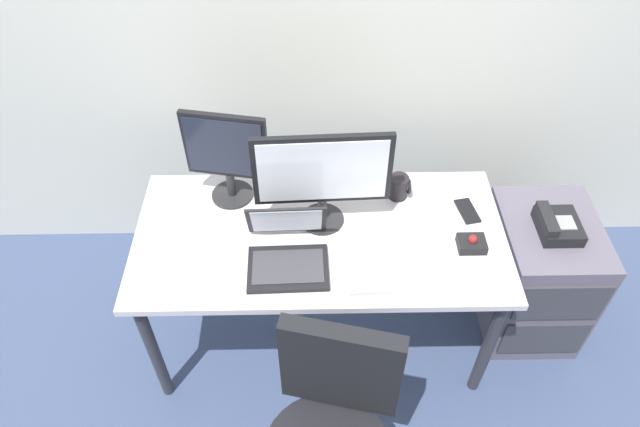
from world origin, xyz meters
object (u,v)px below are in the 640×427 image
object	(u,v)px
keyboard	(401,277)
cell_phone	(467,211)
monitor_main	(322,175)
laptop	(288,251)
trackball_mouse	(472,243)
monitor_side	(226,153)
coffee_mug	(399,187)
desk_phone	(557,225)
file_cabinet	(535,275)

from	to	relation	value
keyboard	cell_phone	world-z (taller)	keyboard
monitor_main	laptop	xyz separation A→B (m)	(-0.14, -0.21, -0.20)
laptop	trackball_mouse	bearing A→B (deg)	3.89
monitor_side	trackball_mouse	xyz separation A→B (m)	(0.98, -0.31, -0.22)
monitor_side	coffee_mug	size ratio (longest dim) A/B	4.03
monitor_main	keyboard	world-z (taller)	monitor_main
monitor_main	cell_phone	xyz separation A→B (m)	(0.62, 0.04, -0.25)
keyboard	laptop	world-z (taller)	laptop
keyboard	laptop	xyz separation A→B (m)	(-0.43, 0.11, 0.04)
monitor_side	laptop	xyz separation A→B (m)	(0.25, -0.36, -0.19)
desk_phone	monitor_main	bearing A→B (deg)	178.91
coffee_mug	monitor_side	bearing A→B (deg)	178.93
desk_phone	trackball_mouse	bearing A→B (deg)	-160.72
cell_phone	laptop	bearing A→B (deg)	-172.92
monitor_side	coffee_mug	bearing A→B (deg)	-1.07
monitor_main	laptop	world-z (taller)	monitor_main
monitor_side	laptop	bearing A→B (deg)	-55.49
monitor_main	monitor_side	world-z (taller)	monitor_main
desk_phone	laptop	xyz separation A→B (m)	(-1.13, -0.19, 0.08)
monitor_side	monitor_main	bearing A→B (deg)	-21.80
file_cabinet	keyboard	size ratio (longest dim) A/B	1.55
file_cabinet	monitor_side	bearing A→B (deg)	173.51
desk_phone	cell_phone	size ratio (longest dim) A/B	1.41
file_cabinet	keyboard	bearing A→B (deg)	-156.20
coffee_mug	cell_phone	distance (m)	0.30
laptop	cell_phone	bearing A→B (deg)	18.13
desk_phone	laptop	distance (m)	1.15
monitor_main	keyboard	bearing A→B (deg)	-46.79
file_cabinet	monitor_main	distance (m)	1.19
keyboard	cell_phone	size ratio (longest dim) A/B	2.95
laptop	monitor_main	bearing A→B (deg)	56.29
monitor_main	cell_phone	distance (m)	0.67
keyboard	cell_phone	distance (m)	0.48
desk_phone	coffee_mug	bearing A→B (deg)	166.24
monitor_main	coffee_mug	xyz separation A→B (m)	(0.33, 0.14, -0.20)
keyboard	file_cabinet	bearing A→B (deg)	23.80
monitor_main	trackball_mouse	bearing A→B (deg)	-14.97
keyboard	coffee_mug	size ratio (longest dim) A/B	3.93
monitor_side	laptop	distance (m)	0.48
file_cabinet	coffee_mug	size ratio (longest dim) A/B	6.11
coffee_mug	monitor_main	bearing A→B (deg)	-156.95
file_cabinet	laptop	bearing A→B (deg)	-169.76
coffee_mug	cell_phone	size ratio (longest dim) A/B	0.75
coffee_mug	cell_phone	bearing A→B (deg)	-19.90
laptop	trackball_mouse	xyz separation A→B (m)	(0.73, 0.05, -0.03)
desk_phone	cell_phone	xyz separation A→B (m)	(-0.37, 0.06, 0.03)
keyboard	trackball_mouse	size ratio (longest dim) A/B	3.80
desk_phone	laptop	bearing A→B (deg)	-170.50
laptop	cell_phone	xyz separation A→B (m)	(0.75, 0.25, -0.05)
file_cabinet	monitor_main	size ratio (longest dim) A/B	1.20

